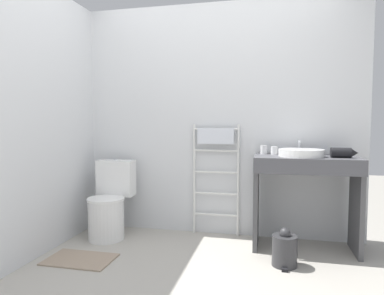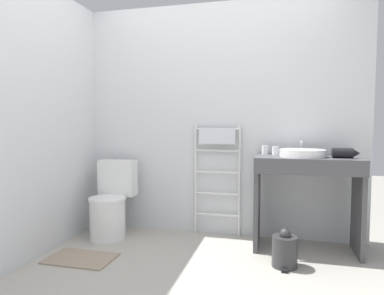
{
  "view_description": "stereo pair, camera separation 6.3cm",
  "coord_description": "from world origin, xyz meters",
  "px_view_note": "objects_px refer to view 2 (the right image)",
  "views": [
    {
      "loc": [
        0.57,
        -2.16,
        1.15
      ],
      "look_at": [
        -0.07,
        0.63,
        0.95
      ],
      "focal_mm": 32.0,
      "sensor_mm": 36.0,
      "label": 1
    },
    {
      "loc": [
        0.63,
        -2.15,
        1.15
      ],
      "look_at": [
        -0.07,
        0.63,
        0.95
      ],
      "focal_mm": 32.0,
      "sensor_mm": 36.0,
      "label": 2
    }
  ],
  "objects_px": {
    "towel_radiator": "(217,157)",
    "hair_dryer": "(344,153)",
    "toilet": "(111,205)",
    "cup_near_wall": "(265,150)",
    "sink_basin": "(302,153)",
    "cup_near_edge": "(276,151)",
    "trash_bin": "(285,250)"
  },
  "relations": [
    {
      "from": "towel_radiator",
      "to": "hair_dryer",
      "type": "bearing_deg",
      "value": -12.77
    },
    {
      "from": "toilet",
      "to": "cup_near_wall",
      "type": "distance_m",
      "value": 1.63
    },
    {
      "from": "towel_radiator",
      "to": "cup_near_wall",
      "type": "relative_size",
      "value": 13.79
    },
    {
      "from": "toilet",
      "to": "hair_dryer",
      "type": "relative_size",
      "value": 3.48
    },
    {
      "from": "toilet",
      "to": "sink_basin",
      "type": "relative_size",
      "value": 1.94
    },
    {
      "from": "cup_near_wall",
      "to": "cup_near_edge",
      "type": "relative_size",
      "value": 1.09
    },
    {
      "from": "toilet",
      "to": "cup_near_wall",
      "type": "relative_size",
      "value": 9.38
    },
    {
      "from": "hair_dryer",
      "to": "towel_radiator",
      "type": "bearing_deg",
      "value": 167.23
    },
    {
      "from": "towel_radiator",
      "to": "trash_bin",
      "type": "relative_size",
      "value": 3.66
    },
    {
      "from": "toilet",
      "to": "trash_bin",
      "type": "distance_m",
      "value": 1.74
    },
    {
      "from": "sink_basin",
      "to": "hair_dryer",
      "type": "relative_size",
      "value": 1.79
    },
    {
      "from": "toilet",
      "to": "hair_dryer",
      "type": "distance_m",
      "value": 2.26
    },
    {
      "from": "cup_near_wall",
      "to": "toilet",
      "type": "bearing_deg",
      "value": -170.61
    },
    {
      "from": "hair_dryer",
      "to": "trash_bin",
      "type": "bearing_deg",
      "value": -141.57
    },
    {
      "from": "cup_near_wall",
      "to": "hair_dryer",
      "type": "distance_m",
      "value": 0.7
    },
    {
      "from": "cup_near_wall",
      "to": "cup_near_edge",
      "type": "bearing_deg",
      "value": -20.0
    },
    {
      "from": "sink_basin",
      "to": "hair_dryer",
      "type": "xyz_separation_m",
      "value": [
        0.34,
        -0.02,
        0.01
      ]
    },
    {
      "from": "cup_near_wall",
      "to": "trash_bin",
      "type": "bearing_deg",
      "value": -72.29
    },
    {
      "from": "sink_basin",
      "to": "hair_dryer",
      "type": "bearing_deg",
      "value": -3.02
    },
    {
      "from": "towel_radiator",
      "to": "trash_bin",
      "type": "bearing_deg",
      "value": -43.99
    },
    {
      "from": "towel_radiator",
      "to": "sink_basin",
      "type": "relative_size",
      "value": 2.86
    },
    {
      "from": "towel_radiator",
      "to": "trash_bin",
      "type": "xyz_separation_m",
      "value": [
        0.67,
        -0.64,
        -0.68
      ]
    },
    {
      "from": "cup_near_wall",
      "to": "towel_radiator",
      "type": "bearing_deg",
      "value": 173.36
    },
    {
      "from": "trash_bin",
      "to": "sink_basin",
      "type": "bearing_deg",
      "value": 69.92
    },
    {
      "from": "trash_bin",
      "to": "cup_near_wall",
      "type": "bearing_deg",
      "value": 107.71
    },
    {
      "from": "sink_basin",
      "to": "hair_dryer",
      "type": "height_order",
      "value": "hair_dryer"
    },
    {
      "from": "toilet",
      "to": "sink_basin",
      "type": "xyz_separation_m",
      "value": [
        1.85,
        0.06,
        0.56
      ]
    },
    {
      "from": "towel_radiator",
      "to": "sink_basin",
      "type": "distance_m",
      "value": 0.85
    },
    {
      "from": "toilet",
      "to": "sink_basin",
      "type": "height_order",
      "value": "sink_basin"
    },
    {
      "from": "toilet",
      "to": "towel_radiator",
      "type": "bearing_deg",
      "value": 16.47
    },
    {
      "from": "toilet",
      "to": "cup_near_edge",
      "type": "relative_size",
      "value": 10.23
    },
    {
      "from": "towel_radiator",
      "to": "cup_near_edge",
      "type": "xyz_separation_m",
      "value": [
        0.58,
        -0.09,
        0.08
      ]
    }
  ]
}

